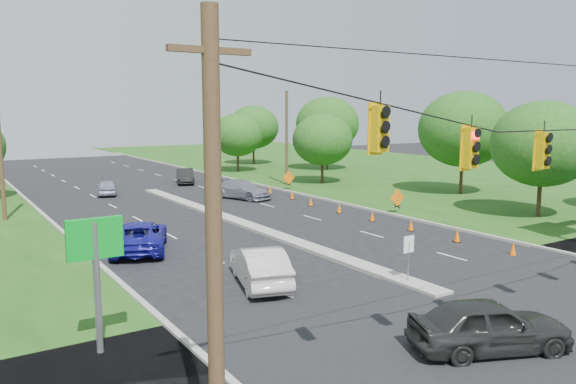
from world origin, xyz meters
TOP-DOWN VIEW (x-y plane):
  - ground at (0.00, 0.00)m, footprint 160.00×160.00m
  - grass_right at (30.00, 20.00)m, footprint 40.00×160.00m
  - cross_street at (0.00, 0.00)m, footprint 160.00×14.00m
  - curb_left at (-10.10, 30.00)m, footprint 0.25×110.00m
  - curb_right at (10.10, 30.00)m, footprint 0.25×110.00m
  - median at (0.00, 21.00)m, footprint 1.00×34.00m
  - median_sign at (0.00, 6.00)m, footprint 0.55×0.06m
  - utility_pole_far_left at (-12.50, 30.00)m, footprint 0.28×0.28m
  - utility_pole_far_right at (12.50, 35.00)m, footprint 0.28×0.28m
  - cone_1 at (7.65, 6.50)m, footprint 0.32×0.32m
  - cone_2 at (7.65, 10.00)m, footprint 0.32×0.32m
  - cone_3 at (7.65, 13.50)m, footprint 0.32×0.32m
  - cone_4 at (7.65, 17.00)m, footprint 0.32×0.32m
  - cone_5 at (7.65, 20.50)m, footprint 0.32×0.32m
  - cone_6 at (7.65, 24.00)m, footprint 0.32×0.32m
  - cone_7 at (8.25, 27.50)m, footprint 0.32×0.32m
  - cone_8 at (8.25, 31.00)m, footprint 0.32×0.32m
  - cone_9 at (8.25, 34.50)m, footprint 0.32×0.32m
  - work_sign_1 at (10.80, 18.00)m, footprint 1.27×0.58m
  - work_sign_2 at (10.80, 32.00)m, footprint 1.27×0.58m
  - tree_7 at (18.00, 12.00)m, footprint 6.72×6.72m
  - tree_8 at (22.00, 22.00)m, footprint 7.56×7.56m
  - tree_9 at (16.00, 34.00)m, footprint 5.88×5.88m
  - tree_10 at (24.00, 44.00)m, footprint 7.56×7.56m
  - tree_11 at (20.00, 55.00)m, footprint 6.72×6.72m
  - tree_12 at (14.00, 48.00)m, footprint 5.88×5.88m
  - black_sedan at (-2.68, -0.08)m, footprint 5.16×3.62m
  - white_sedan at (-5.19, 9.27)m, footprint 3.08×5.19m
  - blue_pickup at (-7.59, 17.45)m, footprint 4.52×6.17m
  - silver_car_far at (4.95, 29.94)m, footprint 3.86×5.65m
  - silver_car_oncoming at (-3.81, 37.91)m, footprint 2.52×4.16m
  - dark_car_receding at (4.76, 41.55)m, footprint 2.95×4.76m

SIDE VIEW (x-z plane):
  - ground at x=0.00m, z-range 0.00..0.00m
  - grass_right at x=30.00m, z-range -0.03..0.03m
  - cross_street at x=0.00m, z-range -0.01..0.01m
  - curb_left at x=-10.10m, z-range -0.08..0.08m
  - curb_right at x=10.10m, z-range -0.08..0.08m
  - median at x=0.00m, z-range -0.09..0.09m
  - cone_1 at x=7.65m, z-range 0.00..0.70m
  - cone_2 at x=7.65m, z-range 0.00..0.70m
  - cone_3 at x=7.65m, z-range 0.00..0.70m
  - cone_4 at x=7.65m, z-range 0.00..0.70m
  - cone_5 at x=7.65m, z-range 0.00..0.70m
  - cone_6 at x=7.65m, z-range 0.00..0.70m
  - cone_7 at x=8.25m, z-range 0.00..0.70m
  - cone_8 at x=8.25m, z-range 0.00..0.70m
  - cone_9 at x=8.25m, z-range 0.00..0.70m
  - silver_car_oncoming at x=-3.81m, z-range 0.00..1.33m
  - dark_car_receding at x=4.76m, z-range 0.00..1.48m
  - silver_car_far at x=4.95m, z-range 0.00..1.52m
  - blue_pickup at x=-7.59m, z-range 0.00..1.56m
  - white_sedan at x=-5.19m, z-range 0.00..1.62m
  - black_sedan at x=-2.68m, z-range 0.00..1.63m
  - work_sign_1 at x=10.80m, z-range 0.41..1.78m
  - work_sign_2 at x=10.80m, z-range 0.41..1.78m
  - median_sign at x=0.00m, z-range 0.44..2.49m
  - tree_9 at x=16.00m, z-range 0.91..7.77m
  - tree_12 at x=14.00m, z-range 0.91..7.77m
  - utility_pole_far_left at x=-12.50m, z-range 0.00..9.00m
  - utility_pole_far_right at x=12.50m, z-range 0.00..9.00m
  - tree_7 at x=18.00m, z-range 1.04..8.88m
  - tree_11 at x=20.00m, z-range 1.04..8.88m
  - tree_8 at x=22.00m, z-range 1.17..9.99m
  - tree_10 at x=24.00m, z-range 1.17..9.99m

